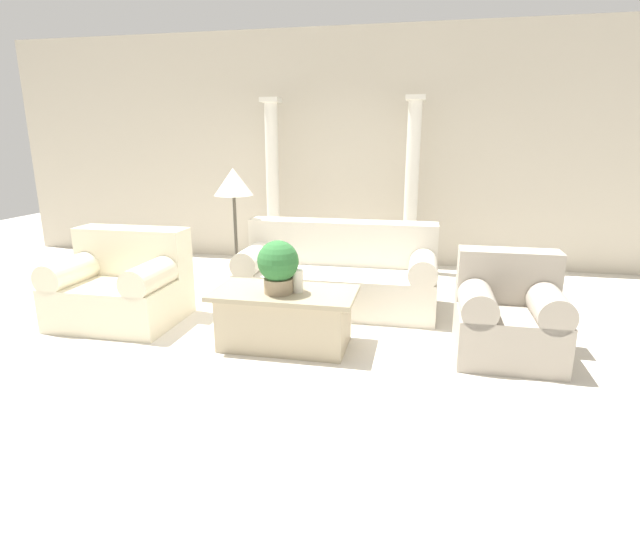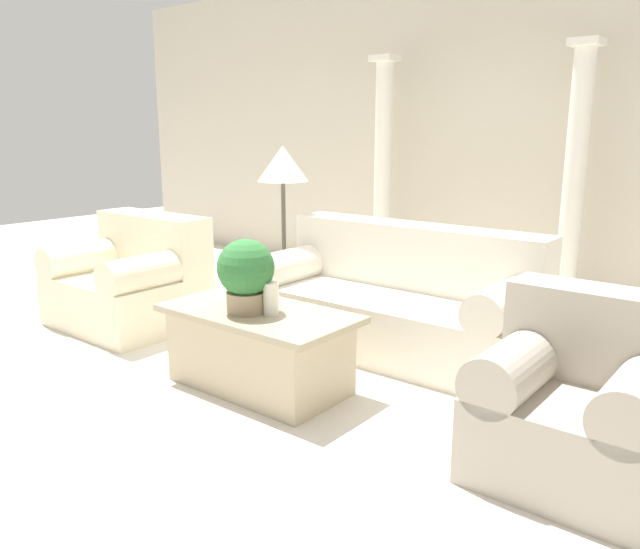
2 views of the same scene
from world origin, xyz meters
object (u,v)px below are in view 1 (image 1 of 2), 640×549
object	(u,v)px
sofa_long	(338,274)
loveseat	(123,284)
potted_plant	(278,265)
armchair	(508,313)
coffee_table	(285,318)
floor_lamp	(234,187)

from	to	relation	value
sofa_long	loveseat	xyz separation A→B (m)	(-2.01, -0.86, 0.01)
sofa_long	loveseat	bearing A→B (deg)	-156.72
potted_plant	armchair	bearing A→B (deg)	7.86
loveseat	potted_plant	world-z (taller)	potted_plant
loveseat	potted_plant	xyz separation A→B (m)	(1.71, -0.37, 0.37)
loveseat	coffee_table	xyz separation A→B (m)	(1.74, -0.31, -0.11)
sofa_long	coffee_table	world-z (taller)	sofa_long
floor_lamp	potted_plant	bearing A→B (deg)	-56.24
sofa_long	loveseat	distance (m)	2.18
potted_plant	sofa_long	bearing A→B (deg)	76.45
coffee_table	armchair	size ratio (longest dim) A/B	1.43
coffee_table	armchair	xyz separation A→B (m)	(1.85, 0.19, 0.11)
loveseat	potted_plant	size ratio (longest dim) A/B	2.55
sofa_long	floor_lamp	distance (m)	1.48
coffee_table	armchair	bearing A→B (deg)	6.01
sofa_long	coffee_table	distance (m)	1.21
potted_plant	armchair	world-z (taller)	potted_plant
coffee_table	floor_lamp	size ratio (longest dim) A/B	0.84
coffee_table	floor_lamp	world-z (taller)	floor_lamp
sofa_long	floor_lamp	xyz separation A→B (m)	(-1.18, 0.08, 0.89)
sofa_long	potted_plant	size ratio (longest dim) A/B	4.59
potted_plant	armchair	xyz separation A→B (m)	(1.88, 0.26, -0.38)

